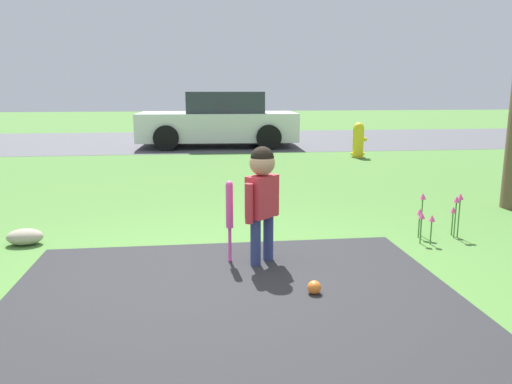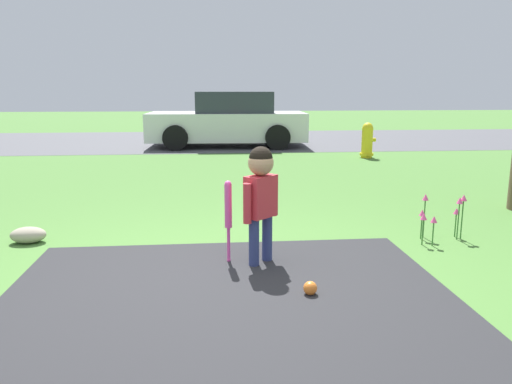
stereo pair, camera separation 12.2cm
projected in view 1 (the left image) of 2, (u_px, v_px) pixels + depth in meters
The scene contains 9 objects.
ground_plane at pixel (220, 285), 3.66m from camera, with size 60.00×60.00×0.00m, color #477533.
street_strip at pixel (200, 140), 14.00m from camera, with size 40.00×6.00×0.01m.
child at pixel (262, 188), 4.00m from camera, with size 0.30×0.29×0.97m.
baseball_bat at pixel (229, 210), 4.06m from camera, with size 0.06×0.06×0.69m.
sports_ball at pixel (314, 287), 3.48m from camera, with size 0.10×0.10×0.10m.
fire_hydrant at pixel (358, 140), 10.46m from camera, with size 0.32×0.29×0.73m.
parked_car at pixel (219, 121), 12.46m from camera, with size 3.94×2.09×1.35m.
flower_bed at pixel (438, 209), 4.73m from camera, with size 0.51×0.34×0.43m.
edging_rock at pixel (25, 237), 4.59m from camera, with size 0.32×0.22×0.15m.
Camera 1 is at (-0.16, -3.45, 1.41)m, focal length 35.00 mm.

